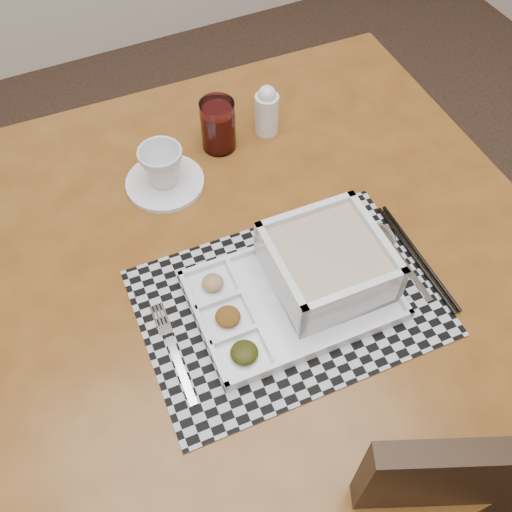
# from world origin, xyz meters

# --- Properties ---
(dining_table) EXTENTS (1.05, 1.05, 0.75)m
(dining_table) POSITION_xyz_m (0.56, 0.67, 0.68)
(dining_table) COLOR #5D3111
(dining_table) RESTS_ON ground
(placemat) EXTENTS (0.49, 0.35, 0.00)m
(placemat) POSITION_xyz_m (0.55, 0.56, 0.76)
(placemat) COLOR #AAABB2
(placemat) RESTS_ON dining_table
(serving_tray) EXTENTS (0.33, 0.23, 0.09)m
(serving_tray) POSITION_xyz_m (0.61, 0.57, 0.79)
(serving_tray) COLOR white
(serving_tray) RESTS_ON placemat
(fork) EXTENTS (0.02, 0.19, 0.00)m
(fork) POSITION_xyz_m (0.35, 0.56, 0.76)
(fork) COLOR silver
(fork) RESTS_ON placemat
(spoon) EXTENTS (0.04, 0.18, 0.01)m
(spoon) POSITION_xyz_m (0.77, 0.60, 0.76)
(spoon) COLOR silver
(spoon) RESTS_ON placemat
(chopsticks) EXTENTS (0.03, 0.24, 0.01)m
(chopsticks) POSITION_xyz_m (0.80, 0.54, 0.76)
(chopsticks) COLOR black
(chopsticks) RESTS_ON placemat
(saucer) EXTENTS (0.15, 0.15, 0.01)m
(saucer) POSITION_xyz_m (0.46, 0.89, 0.76)
(saucer) COLOR white
(saucer) RESTS_ON dining_table
(cup) EXTENTS (0.10, 0.10, 0.08)m
(cup) POSITION_xyz_m (0.46, 0.89, 0.80)
(cup) COLOR white
(cup) RESTS_ON saucer
(juice_glass) EXTENTS (0.07, 0.07, 0.11)m
(juice_glass) POSITION_xyz_m (0.60, 0.95, 0.80)
(juice_glass) COLOR white
(juice_glass) RESTS_ON dining_table
(creamer_bottle) EXTENTS (0.05, 0.05, 0.11)m
(creamer_bottle) POSITION_xyz_m (0.70, 0.95, 0.81)
(creamer_bottle) COLOR white
(creamer_bottle) RESTS_ON dining_table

